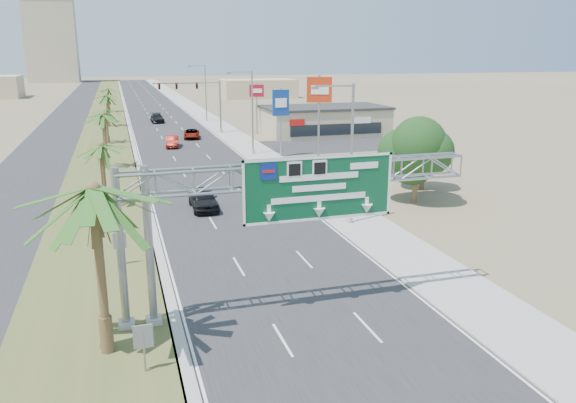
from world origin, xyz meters
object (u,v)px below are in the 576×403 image
(car_left_lane, at_px, (203,199))
(car_far, at_px, (157,118))
(car_mid_lane, at_px, (172,142))
(pole_sign_red_far, at_px, (257,94))
(pole_sign_blue, at_px, (281,106))
(signal_mast, at_px, (207,102))
(palm_near, at_px, (93,191))
(car_right_lane, at_px, (192,134))
(sign_gantry, at_px, (284,187))
(pole_sign_red_near, at_px, (319,97))
(store_building, at_px, (324,121))

(car_left_lane, relative_size, car_far, 0.93)
(car_mid_lane, xyz_separation_m, car_far, (0.12, 28.28, 0.03))
(pole_sign_red_far, bearing_deg, pole_sign_blue, -95.81)
(signal_mast, xyz_separation_m, pole_sign_red_far, (7.19, -2.38, 1.14))
(palm_near, relative_size, pole_sign_red_far, 1.09)
(palm_near, height_order, car_far, palm_near)
(car_right_lane, bearing_deg, pole_sign_blue, -57.70)
(sign_gantry, bearing_deg, car_mid_lane, 90.34)
(car_right_lane, relative_size, pole_sign_red_far, 0.63)
(car_right_lane, bearing_deg, car_left_lane, -88.39)
(car_right_lane, bearing_deg, car_far, 106.64)
(car_mid_lane, bearing_deg, car_right_lane, 70.12)
(pole_sign_red_near, bearing_deg, signal_mast, 98.84)
(signal_mast, distance_m, pole_sign_red_far, 7.65)
(car_mid_lane, relative_size, pole_sign_red_far, 0.59)
(palm_near, relative_size, car_left_lane, 1.68)
(pole_sign_blue, bearing_deg, sign_gantry, -106.02)
(signal_mast, height_order, car_mid_lane, signal_mast)
(store_building, height_order, car_left_lane, store_building)
(car_right_lane, xyz_separation_m, pole_sign_red_far, (10.26, 2.01, 5.32))
(pole_sign_red_far, bearing_deg, car_left_lane, -109.55)
(car_left_lane, bearing_deg, car_right_lane, 84.16)
(palm_near, bearing_deg, car_far, 84.38)
(car_mid_lane, bearing_deg, store_building, 19.51)
(car_right_lane, relative_size, pole_sign_red_near, 0.48)
(sign_gantry, relative_size, car_far, 3.15)
(car_mid_lane, relative_size, car_far, 0.85)
(palm_near, distance_m, pole_sign_red_far, 65.27)
(store_building, xyz_separation_m, car_left_lane, (-24.05, -36.99, -1.15))
(car_right_lane, bearing_deg, sign_gantry, -85.39)
(sign_gantry, bearing_deg, signal_mast, 84.26)
(store_building, bearing_deg, car_mid_lane, -167.02)
(palm_near, relative_size, car_right_lane, 1.75)
(car_mid_lane, relative_size, car_right_lane, 0.94)
(palm_near, distance_m, pole_sign_red_near, 35.30)
(signal_mast, xyz_separation_m, store_building, (16.83, -5.97, -2.85))
(car_left_lane, distance_m, car_far, 59.89)
(car_far, bearing_deg, store_building, -45.61)
(pole_sign_red_far, bearing_deg, car_far, 125.17)
(store_building, bearing_deg, sign_gantry, -112.36)
(palm_near, distance_m, pole_sign_blue, 45.94)
(sign_gantry, relative_size, car_left_lane, 3.37)
(car_far, distance_m, pole_sign_red_far, 24.18)
(pole_sign_blue, bearing_deg, car_mid_lane, 136.65)
(pole_sign_blue, bearing_deg, store_building, 54.58)
(sign_gantry, distance_m, pole_sign_blue, 41.26)
(sign_gantry, xyz_separation_m, car_left_lane, (-0.99, 19.09, -5.21))
(palm_near, xyz_separation_m, pole_sign_red_far, (21.56, 61.60, -0.94))
(palm_near, xyz_separation_m, car_far, (7.96, 80.89, -6.16))
(car_left_lane, bearing_deg, car_mid_lane, 89.06)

